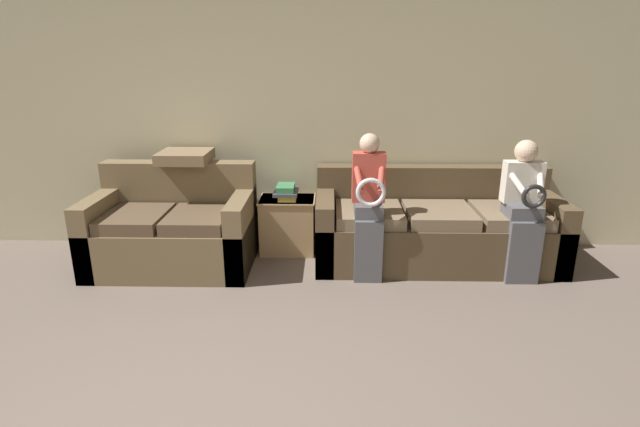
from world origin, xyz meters
TOP-DOWN VIEW (x-y plane):
  - wall_back at (0.00, 3.30)m, footprint 7.83×0.06m
  - couch_main at (1.69, 2.85)m, footprint 2.20×0.88m
  - couch_side at (-0.72, 2.70)m, footprint 1.43×0.88m
  - child_left_seated at (1.04, 2.50)m, footprint 0.28×0.37m
  - child_right_seated at (2.34, 2.50)m, footprint 0.33×0.38m
  - side_shelf at (0.30, 3.05)m, footprint 0.54×0.41m
  - book_stack at (0.29, 3.05)m, footprint 0.23×0.31m
  - throw_pillow at (-0.64, 3.00)m, footprint 0.46×0.46m

SIDE VIEW (x-z plane):
  - side_shelf at x=0.30m, z-range 0.01..0.55m
  - couch_main at x=1.69m, z-range -0.11..0.74m
  - couch_side at x=-0.72m, z-range -0.13..0.78m
  - book_stack at x=0.29m, z-range 0.54..0.67m
  - child_right_seated at x=2.34m, z-range 0.06..1.25m
  - child_left_seated at x=1.04m, z-range 0.06..1.30m
  - throw_pillow at x=-0.64m, z-range 0.90..1.00m
  - wall_back at x=0.00m, z-range 0.00..2.55m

